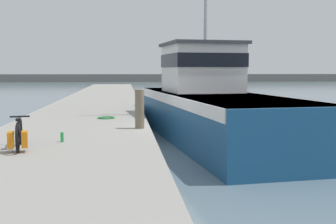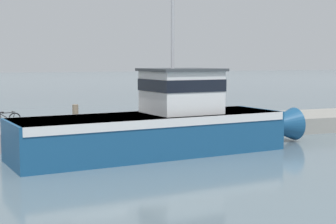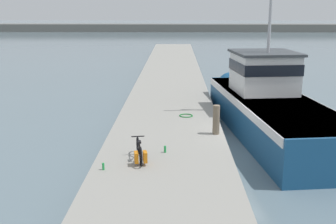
{
  "view_description": "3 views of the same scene",
  "coord_description": "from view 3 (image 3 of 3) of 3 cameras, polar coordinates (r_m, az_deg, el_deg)",
  "views": [
    {
      "loc": [
        -1.98,
        -12.96,
        2.6
      ],
      "look_at": [
        -0.79,
        -1.4,
        1.44
      ],
      "focal_mm": 45.0,
      "sensor_mm": 36.0,
      "label": 1
    },
    {
      "loc": [
        21.83,
        -5.17,
        4.04
      ],
      "look_at": [
        0.03,
        3.53,
        1.68
      ],
      "focal_mm": 55.0,
      "sensor_mm": 36.0,
      "label": 2
    },
    {
      "loc": [
        -3.14,
        -16.46,
        5.81
      ],
      "look_at": [
        -3.51,
        2.64,
        0.97
      ],
      "focal_mm": 45.0,
      "sensor_mm": 36.0,
      "label": 3
    }
  ],
  "objects": [
    {
      "name": "ground_plane",
      "position": [
        17.74,
        11.28,
        -5.2
      ],
      "size": [
        320.0,
        320.0,
        0.0
      ],
      "primitive_type": "plane",
      "color": "slate"
    },
    {
      "name": "dock_pier",
      "position": [
        17.32,
        -0.19,
        -3.89
      ],
      "size": [
        4.6,
        80.0,
        0.86
      ],
      "primitive_type": "cube",
      "color": "gray",
      "rests_on": "ground_plane"
    },
    {
      "name": "far_shoreline",
      "position": [
        104.95,
        19.86,
        10.67
      ],
      "size": [
        180.0,
        5.0,
        1.72
      ],
      "primitive_type": "cube",
      "color": "slate",
      "rests_on": "ground_plane"
    },
    {
      "name": "fishing_boat_main",
      "position": [
        20.33,
        13.39,
        1.01
      ],
      "size": [
        4.77,
        14.2,
        8.68
      ],
      "rotation": [
        0.0,
        0.0,
        0.12
      ],
      "color": "navy",
      "rests_on": "ground_plane"
    },
    {
      "name": "bicycle_touring",
      "position": [
        13.77,
        -3.85,
        -5.5
      ],
      "size": [
        0.61,
        1.67,
        0.69
      ],
      "rotation": [
        0.0,
        0.0,
        0.18
      ],
      "color": "black",
      "rests_on": "dock_pier"
    },
    {
      "name": "mooring_post",
      "position": [
        16.7,
        6.54,
        -1.05
      ],
      "size": [
        0.27,
        0.27,
        1.17
      ],
      "primitive_type": "cylinder",
      "color": "#756651",
      "rests_on": "dock_pier"
    },
    {
      "name": "hose_coil",
      "position": [
        19.45,
        2.46,
        -0.49
      ],
      "size": [
        0.63,
        0.63,
        0.04
      ],
      "primitive_type": "torus",
      "color": "#197A2D",
      "rests_on": "dock_pier"
    },
    {
      "name": "water_bottle_on_curb",
      "position": [
        13.3,
        -8.76,
        -7.3
      ],
      "size": [
        0.07,
        0.07,
        0.22
      ],
      "primitive_type": "cylinder",
      "color": "green",
      "rests_on": "dock_pier"
    },
    {
      "name": "water_bottle_by_bike",
      "position": [
        14.64,
        -0.4,
        -5.06
      ],
      "size": [
        0.08,
        0.08,
        0.24
      ],
      "primitive_type": "cylinder",
      "color": "green",
      "rests_on": "dock_pier"
    }
  ]
}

